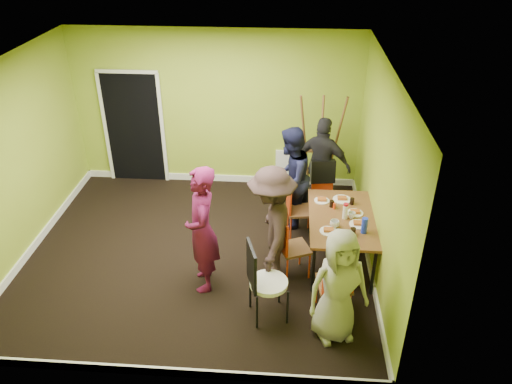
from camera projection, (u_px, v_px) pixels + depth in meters
ground at (199, 253)px, 7.44m from camera, size 5.00×5.00×0.00m
room_walls at (194, 194)px, 6.98m from camera, size 5.04×4.54×2.82m
dining_table at (341, 220)px, 6.93m from camera, size 0.90×1.50×0.75m
chair_left_far at (296, 206)px, 7.58m from camera, size 0.44×0.44×0.95m
chair_left_near at (289, 244)px, 6.74m from camera, size 0.50×0.50×0.93m
chair_back_end at (323, 178)px, 8.05m from camera, size 0.45×0.51×0.96m
chair_front_end at (336, 282)px, 6.02m from camera, size 0.45×0.46×0.98m
chair_bentwood at (263, 278)px, 6.00m from camera, size 0.54×0.52×1.09m
easel at (320, 149)px, 8.34m from camera, size 0.77×0.72×1.92m
plate_near_left at (322, 201)px, 7.28m from camera, size 0.22×0.22×0.01m
plate_near_right at (328, 231)px, 6.60m from camera, size 0.24×0.24×0.01m
plate_far_back at (342, 199)px, 7.31m from camera, size 0.27×0.27×0.01m
plate_far_front at (343, 238)px, 6.46m from camera, size 0.26×0.26×0.01m
plate_wall_back at (355, 213)px, 6.98m from camera, size 0.23×0.23×0.01m
plate_wall_front at (358, 224)px, 6.74m from camera, size 0.25×0.25×0.01m
thermos at (345, 212)px, 6.83m from camera, size 0.07×0.07×0.20m
blue_bottle at (364, 226)px, 6.53m from camera, size 0.08×0.08×0.22m
orange_bottle at (334, 206)px, 7.07m from camera, size 0.04×0.04×0.09m
glass_mid at (332, 204)px, 7.12m from camera, size 0.07×0.07×0.10m
glass_back at (352, 201)px, 7.18m from camera, size 0.06×0.06×0.10m
glass_front at (353, 231)px, 6.52m from camera, size 0.07×0.07×0.10m
cup_a at (335, 224)px, 6.67m from camera, size 0.13×0.13×0.10m
cup_b at (352, 215)px, 6.86m from camera, size 0.10×0.10×0.09m
person_standing at (202, 230)px, 6.40m from camera, size 0.55×0.72×1.77m
person_left_far at (290, 179)px, 7.70m from camera, size 0.89×0.99×1.66m
person_left_near at (272, 227)px, 6.52m from camera, size 0.68×1.13×1.70m
person_back_end at (322, 165)px, 8.14m from camera, size 1.03×0.72×1.63m
person_front_end at (338, 286)px, 5.67m from camera, size 0.83×0.67×1.48m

